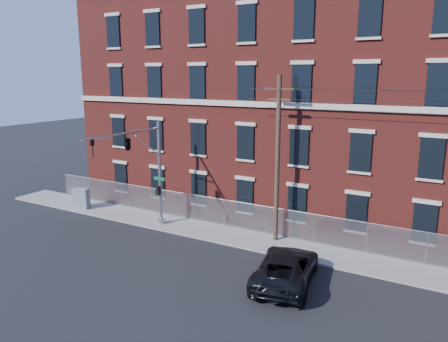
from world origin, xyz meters
name	(u,v)px	position (x,y,z in m)	size (l,w,h in m)	color
ground	(199,269)	(0.00, 0.00, 0.00)	(140.00, 140.00, 0.00)	black
traffic_signal_mast	(136,153)	(-6.00, 2.18, 5.39)	(0.90, 6.75, 7.00)	#9EA0A5
utility_pole_near	(278,157)	(2.00, 5.60, 5.34)	(1.80, 0.28, 10.00)	#493224
pickup_truck	(286,267)	(4.59, 0.81, 0.80)	(2.64, 5.72, 1.59)	black
utility_cabinet	(81,198)	(-13.49, 4.26, 0.89)	(1.23, 0.61, 1.54)	slate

